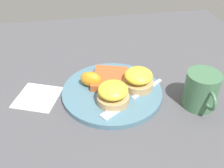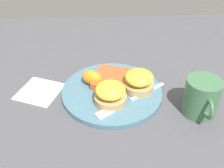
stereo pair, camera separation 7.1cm
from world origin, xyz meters
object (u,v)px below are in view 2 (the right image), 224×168
object	(u,v)px
sandwich_benedict_left	(110,94)
sandwich_benedict_right	(139,82)
orange_wedge	(92,78)
hashbrown_patty	(111,79)
fork	(128,101)
cup	(201,97)

from	to	relation	value
sandwich_benedict_left	sandwich_benedict_right	world-z (taller)	same
orange_wedge	hashbrown_patty	bearing A→B (deg)	101.15
sandwich_benedict_left	fork	distance (m)	0.05
hashbrown_patty	orange_wedge	distance (m)	0.06
sandwich_benedict_left	cup	size ratio (longest dim) A/B	0.72
sandwich_benedict_left	hashbrown_patty	xyz separation A→B (m)	(-0.09, 0.01, -0.02)
sandwich_benedict_left	fork	bearing A→B (deg)	86.17
hashbrown_patty	fork	world-z (taller)	hashbrown_patty
sandwich_benedict_left	orange_wedge	world-z (taller)	sandwich_benedict_left
orange_wedge	fork	xyz separation A→B (m)	(0.08, 0.09, -0.02)
orange_wedge	fork	size ratio (longest dim) A/B	0.31
hashbrown_patty	orange_wedge	size ratio (longest dim) A/B	1.77
sandwich_benedict_left	sandwich_benedict_right	bearing A→B (deg)	121.23
hashbrown_patty	fork	size ratio (longest dim) A/B	0.54
hashbrown_patty	orange_wedge	bearing A→B (deg)	-78.85
sandwich_benedict_right	hashbrown_patty	xyz separation A→B (m)	(-0.04, -0.07, -0.02)
sandwich_benedict_left	orange_wedge	bearing A→B (deg)	-149.27
hashbrown_patty	cup	bearing A→B (deg)	60.46
sandwich_benedict_left	sandwich_benedict_right	size ratio (longest dim) A/B	1.00
sandwich_benedict_right	sandwich_benedict_left	bearing A→B (deg)	-58.77
orange_wedge	fork	distance (m)	0.13
orange_wedge	fork	world-z (taller)	orange_wedge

